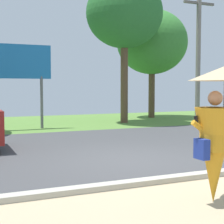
% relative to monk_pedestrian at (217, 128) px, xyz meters
% --- Properties ---
extents(ground_plane, '(40.00, 22.00, 0.20)m').
position_rel_monk_pedestrian_xyz_m(ground_plane, '(0.35, 6.25, -1.19)').
color(ground_plane, '#424244').
extents(monk_pedestrian, '(1.12, 1.09, 2.13)m').
position_rel_monk_pedestrian_xyz_m(monk_pedestrian, '(0.00, 0.00, 0.00)').
color(monk_pedestrian, orange).
rests_on(monk_pedestrian, ground_plane).
extents(utility_pole, '(1.80, 0.24, 6.57)m').
position_rel_monk_pedestrian_xyz_m(utility_pole, '(7.78, 10.78, 2.32)').
color(utility_pole, gray).
rests_on(utility_pole, ground_plane).
extents(roadside_billboard, '(2.60, 0.12, 3.50)m').
position_rel_monk_pedestrian_xyz_m(roadside_billboard, '(-1.17, 10.77, 1.41)').
color(roadside_billboard, slate).
rests_on(roadside_billboard, ground_plane).
extents(tree_center_back, '(4.02, 4.02, 6.13)m').
position_rel_monk_pedestrian_xyz_m(tree_center_back, '(6.73, 13.65, 3.15)').
color(tree_center_back, brown).
rests_on(tree_center_back, ground_plane).
extents(tree_right_mid, '(3.70, 3.70, 6.99)m').
position_rel_monk_pedestrian_xyz_m(tree_right_mid, '(3.97, 11.54, 4.13)').
color(tree_right_mid, brown).
rests_on(tree_right_mid, ground_plane).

